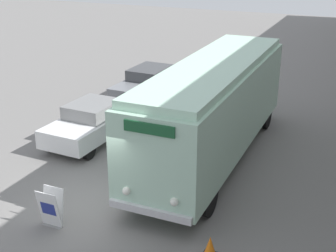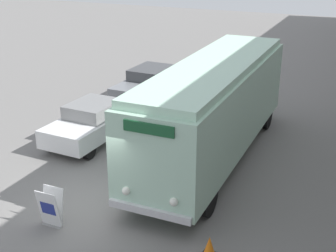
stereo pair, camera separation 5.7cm
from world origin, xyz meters
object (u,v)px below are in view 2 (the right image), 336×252
at_px(vintage_bus, 214,105).
at_px(parked_car_near, 93,122).
at_px(parked_car_mid, 150,82).
at_px(sign_board, 51,208).
at_px(traffic_cone, 209,247).

distance_m(vintage_bus, parked_car_near, 4.76).
bearing_deg(parked_car_near, vintage_bus, 7.24).
xyz_separation_m(vintage_bus, parked_car_mid, (-4.98, 5.29, -1.18)).
distance_m(vintage_bus, sign_board, 6.37).
height_order(sign_board, parked_car_mid, parked_car_mid).
relative_size(sign_board, parked_car_mid, 0.23).
relative_size(parked_car_near, parked_car_mid, 0.90).
distance_m(sign_board, parked_car_near, 5.68).
distance_m(sign_board, traffic_cone, 4.28).
relative_size(parked_car_near, traffic_cone, 7.82).
relative_size(vintage_bus, sign_board, 9.36).
height_order(sign_board, parked_car_near, parked_car_near).
xyz_separation_m(sign_board, parked_car_mid, (-2.45, 10.96, 0.23)).
bearing_deg(vintage_bus, parked_car_mid, 133.30).
height_order(parked_car_mid, traffic_cone, parked_car_mid).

